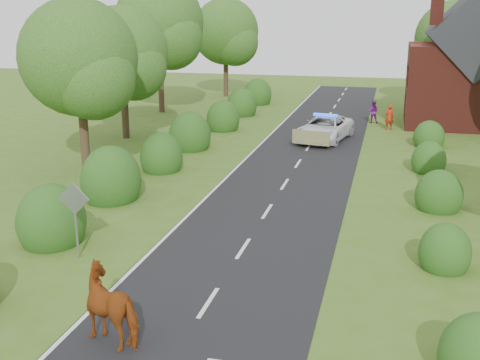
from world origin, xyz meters
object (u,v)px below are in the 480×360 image
(road_sign, at_px, (75,209))
(pedestrian_red, at_px, (389,117))
(cow, at_px, (116,310))
(pedestrian_purple, at_px, (373,112))
(police_van, at_px, (325,128))

(road_sign, xyz_separation_m, pedestrian_red, (9.46, 24.84, -0.81))
(cow, height_order, pedestrian_purple, pedestrian_purple)
(cow, bearing_deg, pedestrian_purple, -171.43)
(cow, bearing_deg, police_van, -167.83)
(cow, relative_size, police_van, 0.37)
(cow, height_order, pedestrian_red, pedestrian_red)
(police_van, xyz_separation_m, pedestrian_purple, (2.64, 6.83, 0.05))
(pedestrian_red, height_order, pedestrian_purple, pedestrian_red)
(road_sign, height_order, pedestrian_purple, road_sign)
(cow, distance_m, pedestrian_purple, 31.78)
(road_sign, distance_m, cow, 5.52)
(road_sign, distance_m, pedestrian_red, 26.59)
(cow, bearing_deg, pedestrian_red, -174.28)
(road_sign, height_order, cow, road_sign)
(road_sign, distance_m, pedestrian_purple, 28.38)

